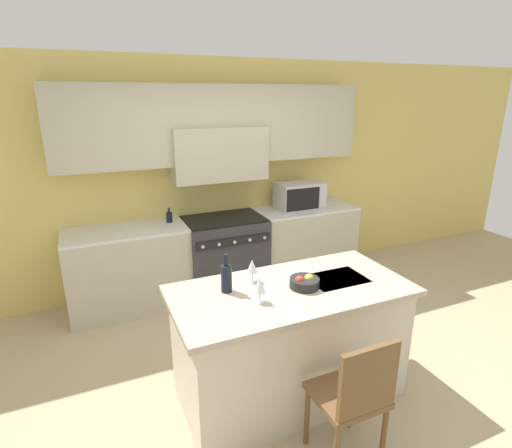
% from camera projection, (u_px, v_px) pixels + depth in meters
% --- Properties ---
extents(ground_plane, '(10.00, 10.00, 0.00)m').
position_uv_depth(ground_plane, '(292.00, 373.00, 3.43)').
color(ground_plane, tan).
extents(back_cabinetry, '(10.00, 0.46, 2.70)m').
position_uv_depth(back_cabinetry, '(215.00, 157.00, 4.67)').
color(back_cabinetry, '#DBC166').
rests_on(back_cabinetry, ground_plane).
extents(back_counter, '(3.48, 0.62, 0.92)m').
position_uv_depth(back_counter, '(224.00, 254.00, 4.80)').
color(back_counter, '#B2AD93').
rests_on(back_counter, ground_plane).
extents(range_stove, '(0.93, 0.70, 0.92)m').
position_uv_depth(range_stove, '(225.00, 255.00, 4.79)').
color(range_stove, '#2D2D33').
rests_on(range_stove, ground_plane).
extents(microwave, '(0.57, 0.37, 0.33)m').
position_uv_depth(microwave, '(299.00, 196.00, 5.00)').
color(microwave, '#B7B7BC').
rests_on(microwave, back_counter).
extents(kitchen_island, '(1.78, 0.87, 0.93)m').
position_uv_depth(kitchen_island, '(290.00, 341.00, 3.08)').
color(kitchen_island, beige).
rests_on(kitchen_island, ground_plane).
extents(island_chair, '(0.42, 0.40, 0.94)m').
position_uv_depth(island_chair, '(355.00, 394.00, 2.44)').
color(island_chair, brown).
rests_on(island_chair, ground_plane).
extents(wine_bottle, '(0.08, 0.08, 0.29)m').
position_uv_depth(wine_bottle, '(226.00, 278.00, 2.86)').
color(wine_bottle, black).
rests_on(wine_bottle, kitchen_island).
extents(wine_glass_near, '(0.08, 0.08, 0.18)m').
position_uv_depth(wine_glass_near, '(260.00, 286.00, 2.70)').
color(wine_glass_near, white).
rests_on(wine_glass_near, kitchen_island).
extents(wine_glass_far, '(0.08, 0.08, 0.18)m').
position_uv_depth(wine_glass_far, '(252.00, 267.00, 3.01)').
color(wine_glass_far, white).
rests_on(wine_glass_far, kitchen_island).
extents(fruit_bowl, '(0.22, 0.22, 0.10)m').
position_uv_depth(fruit_bowl, '(304.00, 282.00, 2.94)').
color(fruit_bowl, black).
rests_on(fruit_bowl, kitchen_island).
extents(oil_bottle_on_counter, '(0.07, 0.07, 0.16)m').
position_uv_depth(oil_bottle_on_counter, '(169.00, 217.00, 4.48)').
color(oil_bottle_on_counter, black).
rests_on(oil_bottle_on_counter, back_counter).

